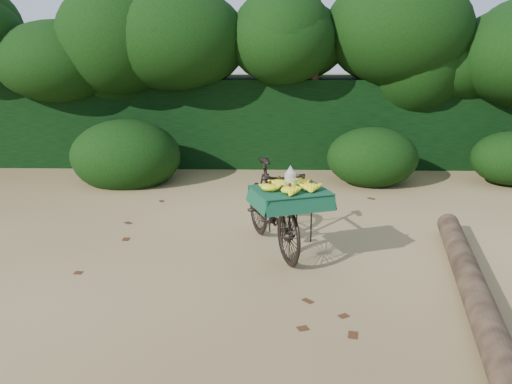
{
  "coord_description": "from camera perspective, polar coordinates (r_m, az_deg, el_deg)",
  "views": [
    {
      "loc": [
        -0.36,
        -5.36,
        2.54
      ],
      "look_at": [
        -0.51,
        0.57,
        0.88
      ],
      "focal_mm": 38.0,
      "sensor_mm": 36.0,
      "label": 1
    }
  ],
  "objects": [
    {
      "name": "hedge_backdrop",
      "position": [
        11.78,
        3.25,
        7.62
      ],
      "size": [
        26.0,
        1.8,
        1.8
      ],
      "primitive_type": "cube",
      "color": "black",
      "rests_on": "ground"
    },
    {
      "name": "fallen_log",
      "position": [
        6.03,
        21.74,
        -8.99
      ],
      "size": [
        1.0,
        3.89,
        0.28
      ],
      "primitive_type": "cylinder",
      "rotation": [
        1.57,
        0.0,
        -0.19
      ],
      "color": "brown",
      "rests_on": "ground"
    },
    {
      "name": "vendor_bicycle",
      "position": [
        6.7,
        1.81,
        -1.47
      ],
      "size": [
        1.23,
        1.97,
        1.12
      ],
      "rotation": [
        0.0,
        0.0,
        0.33
      ],
      "color": "black",
      "rests_on": "ground"
    },
    {
      "name": "bush_clumps",
      "position": [
        9.92,
        6.43,
        3.38
      ],
      "size": [
        8.8,
        1.7,
        0.9
      ],
      "primitive_type": null,
      "color": "black",
      "rests_on": "ground"
    },
    {
      "name": "tree_row",
      "position": [
        10.88,
        -0.05,
        12.8
      ],
      "size": [
        14.5,
        2.0,
        4.0
      ],
      "primitive_type": null,
      "color": "black",
      "rests_on": "ground"
    },
    {
      "name": "ground",
      "position": [
        5.94,
        4.87,
        -9.73
      ],
      "size": [
        80.0,
        80.0,
        0.0
      ],
      "primitive_type": "plane",
      "color": "tan",
      "rests_on": "ground"
    },
    {
      "name": "leaf_litter",
      "position": [
        6.53,
        4.55,
        -7.25
      ],
      "size": [
        7.0,
        7.3,
        0.01
      ],
      "primitive_type": null,
      "color": "#452512",
      "rests_on": "ground"
    }
  ]
}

